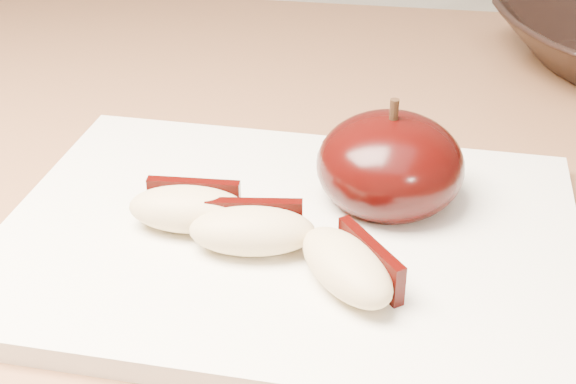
# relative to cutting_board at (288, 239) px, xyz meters

# --- Properties ---
(back_cabinet) EXTENTS (2.40, 0.62, 0.94)m
(back_cabinet) POSITION_rel_cutting_board_xyz_m (-0.08, 0.83, -0.44)
(back_cabinet) COLOR silver
(back_cabinet) RESTS_ON ground
(cutting_board) EXTENTS (0.33, 0.25, 0.01)m
(cutting_board) POSITION_rel_cutting_board_xyz_m (0.00, 0.00, 0.00)
(cutting_board) COLOR white
(cutting_board) RESTS_ON island_counter
(apple_half) EXTENTS (0.10, 0.10, 0.07)m
(apple_half) POSITION_rel_cutting_board_xyz_m (0.05, 0.04, 0.03)
(apple_half) COLOR black
(apple_half) RESTS_ON cutting_board
(apple_wedge_a) EXTENTS (0.07, 0.04, 0.02)m
(apple_wedge_a) POSITION_rel_cutting_board_xyz_m (-0.06, -0.01, 0.02)
(apple_wedge_a) COLOR #CEB482
(apple_wedge_a) RESTS_ON cutting_board
(apple_wedge_b) EXTENTS (0.07, 0.04, 0.02)m
(apple_wedge_b) POSITION_rel_cutting_board_xyz_m (-0.02, -0.02, 0.02)
(apple_wedge_b) COLOR #CEB482
(apple_wedge_b) RESTS_ON cutting_board
(apple_wedge_c) EXTENTS (0.07, 0.07, 0.02)m
(apple_wedge_c) POSITION_rel_cutting_board_xyz_m (0.04, -0.05, 0.02)
(apple_wedge_c) COLOR #CEB482
(apple_wedge_c) RESTS_ON cutting_board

